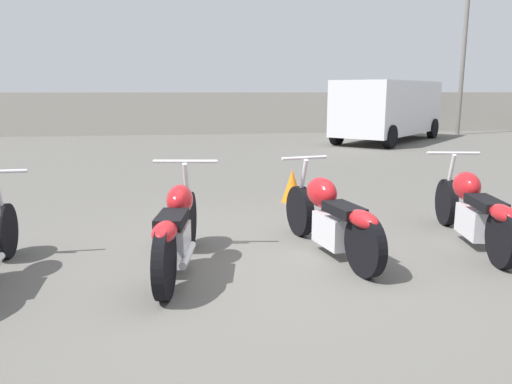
# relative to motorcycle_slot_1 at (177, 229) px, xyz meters

# --- Properties ---
(ground_plane) EXTENTS (60.00, 60.00, 0.00)m
(ground_plane) POSITION_rel_motorcycle_slot_1_xyz_m (0.83, -0.07, -0.41)
(ground_plane) COLOR #5B5954
(fence_back) EXTENTS (40.00, 0.04, 1.63)m
(fence_back) POSITION_rel_motorcycle_slot_1_xyz_m (0.83, 15.28, 0.40)
(fence_back) COLOR #9E998E
(fence_back) RESTS_ON ground_plane
(motorcycle_slot_1) EXTENTS (0.67, 1.98, 0.99)m
(motorcycle_slot_1) POSITION_rel_motorcycle_slot_1_xyz_m (0.00, 0.00, 0.00)
(motorcycle_slot_1) COLOR black
(motorcycle_slot_1) RESTS_ON ground_plane
(motorcycle_slot_2) EXTENTS (0.66, 2.01, 0.96)m
(motorcycle_slot_2) POSITION_rel_motorcycle_slot_1_xyz_m (1.58, 0.27, -0.01)
(motorcycle_slot_2) COLOR black
(motorcycle_slot_2) RESTS_ON ground_plane
(motorcycle_slot_3) EXTENTS (0.71, 2.16, 0.96)m
(motorcycle_slot_3) POSITION_rel_motorcycle_slot_1_xyz_m (3.25, 0.37, -0.01)
(motorcycle_slot_3) COLOR black
(motorcycle_slot_3) RESTS_ON ground_plane
(parked_van) EXTENTS (5.05, 5.09, 2.01)m
(parked_van) POSITION_rel_motorcycle_slot_1_xyz_m (7.04, 11.58, 0.71)
(parked_van) COLOR silver
(parked_van) RESTS_ON ground_plane
(traffic_cone_far) EXTENTS (0.32, 0.32, 0.51)m
(traffic_cone_far) POSITION_rel_motorcycle_slot_1_xyz_m (1.74, 2.82, -0.16)
(traffic_cone_far) COLOR orange
(traffic_cone_far) RESTS_ON ground_plane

